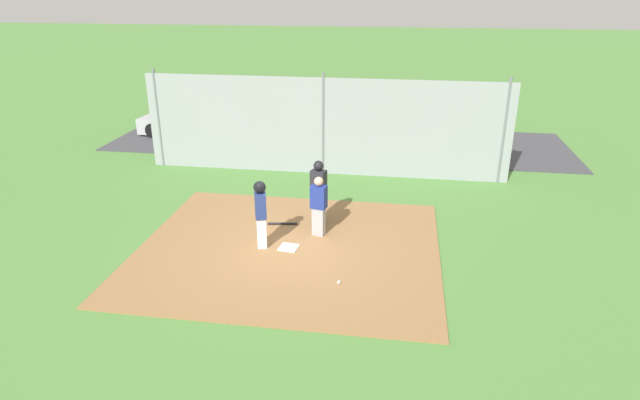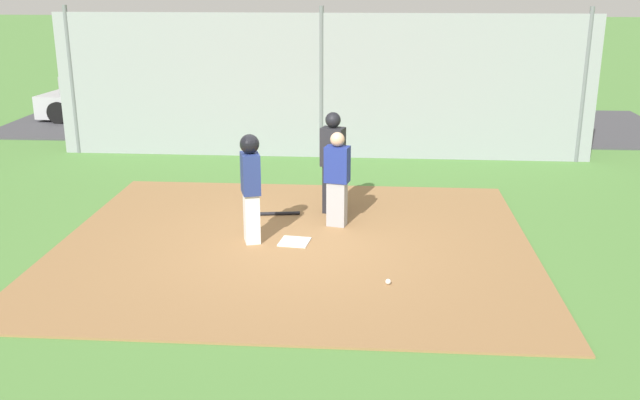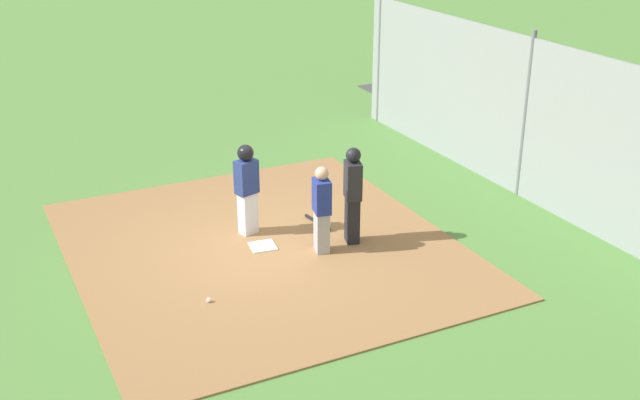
# 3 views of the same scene
# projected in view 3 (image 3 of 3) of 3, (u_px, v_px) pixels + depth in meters

# --- Properties ---
(ground_plane) EXTENTS (140.00, 140.00, 0.00)m
(ground_plane) POSITION_uv_depth(u_px,v_px,m) (263.00, 248.00, 13.70)
(ground_plane) COLOR #51843D
(dirt_infield) EXTENTS (7.20, 6.40, 0.03)m
(dirt_infield) POSITION_uv_depth(u_px,v_px,m) (263.00, 247.00, 13.70)
(dirt_infield) COLOR olive
(dirt_infield) RESTS_ON ground_plane
(home_plate) EXTENTS (0.49, 0.49, 0.02)m
(home_plate) POSITION_uv_depth(u_px,v_px,m) (263.00, 246.00, 13.69)
(home_plate) COLOR white
(home_plate) RESTS_ON dirt_infield
(catcher) EXTENTS (0.43, 0.33, 1.55)m
(catcher) POSITION_uv_depth(u_px,v_px,m) (322.00, 209.00, 13.23)
(catcher) COLOR #9E9EA3
(catcher) RESTS_ON dirt_infield
(umpire) EXTENTS (0.44, 0.36, 1.75)m
(umpire) POSITION_uv_depth(u_px,v_px,m) (353.00, 193.00, 13.53)
(umpire) COLOR black
(umpire) RESTS_ON dirt_infield
(runner) EXTENTS (0.36, 0.44, 1.68)m
(runner) POSITION_uv_depth(u_px,v_px,m) (247.00, 183.00, 13.85)
(runner) COLOR silver
(runner) RESTS_ON dirt_infield
(baseball_bat) EXTENTS (0.78, 0.18, 0.06)m
(baseball_bat) POSITION_uv_depth(u_px,v_px,m) (318.00, 222.00, 14.57)
(baseball_bat) COLOR black
(baseball_bat) RESTS_ON dirt_infield
(baseball) EXTENTS (0.07, 0.07, 0.07)m
(baseball) POSITION_uv_depth(u_px,v_px,m) (209.00, 300.00, 11.92)
(baseball) COLOR white
(baseball) RESTS_ON dirt_infield
(backstop_fence) EXTENTS (12.00, 0.10, 3.35)m
(backstop_fence) POSITION_uv_depth(u_px,v_px,m) (525.00, 119.00, 15.37)
(backstop_fence) COLOR #93999E
(backstop_fence) RESTS_ON ground_plane
(parked_car_silver) EXTENTS (4.34, 2.17, 1.28)m
(parked_car_silver) POSITION_uv_depth(u_px,v_px,m) (488.00, 78.00, 22.47)
(parked_car_silver) COLOR #B2B2B7
(parked_car_silver) RESTS_ON parking_lot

